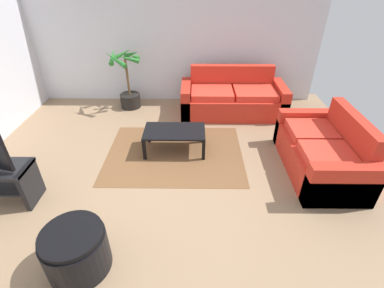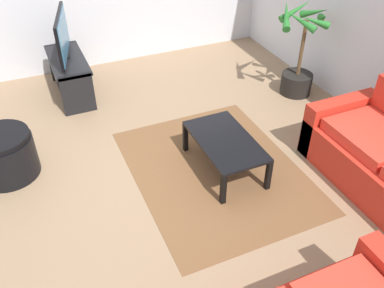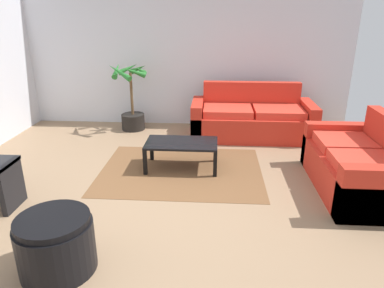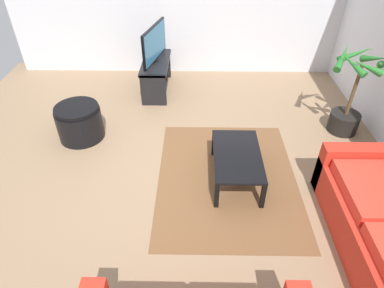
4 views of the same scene
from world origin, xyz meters
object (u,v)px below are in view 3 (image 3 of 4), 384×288
coffee_table (182,145)px  ottoman (56,244)px  couch_main (252,120)px  couch_loveseat (358,166)px  potted_palm (132,105)px

coffee_table → ottoman: size_ratio=1.56×
couch_main → couch_loveseat: same height
couch_main → coffee_table: bearing=-127.8°
couch_loveseat → ottoman: couch_loveseat is taller
coffee_table → ottoman: (-0.84, -2.14, -0.09)m
ottoman → couch_loveseat: bearing=28.6°
couch_loveseat → coffee_table: couch_loveseat is taller
couch_main → potted_palm: (-2.16, 0.26, 0.16)m
coffee_table → potted_palm: potted_palm is taller
potted_palm → ottoman: potted_palm is taller
coffee_table → couch_main: bearing=52.2°
coffee_table → potted_palm: 1.98m
couch_main → ottoman: bearing=-118.6°
couch_main → ottoman: size_ratio=3.28×
couch_loveseat → potted_palm: size_ratio=1.34×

